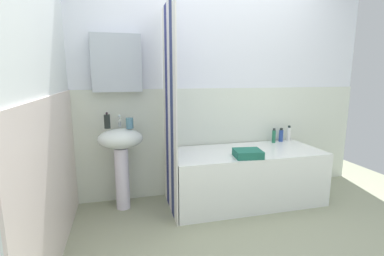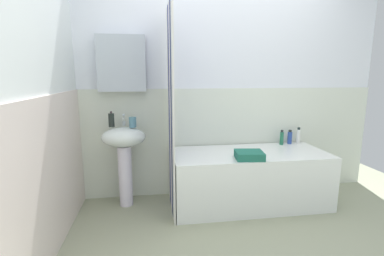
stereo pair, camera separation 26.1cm
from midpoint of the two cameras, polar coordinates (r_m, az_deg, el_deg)
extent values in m
cube|color=#969B7D|center=(2.43, 11.95, -23.78)|extent=(4.80, 5.60, 0.04)
cube|color=white|center=(3.19, 2.57, 8.10)|extent=(3.60, 0.05, 2.40)
cube|color=silver|center=(3.24, 2.65, -2.57)|extent=(3.60, 0.02, 1.20)
cube|color=silver|center=(2.96, -17.59, 12.45)|extent=(0.48, 0.12, 0.56)
cube|color=white|center=(2.22, -31.39, 5.42)|extent=(0.05, 1.81, 2.40)
cube|color=silver|center=(2.33, -29.16, -9.35)|extent=(0.02, 1.81, 1.20)
cylinder|color=white|center=(2.99, -16.48, -9.88)|extent=(0.14, 0.14, 0.63)
ellipsoid|color=white|center=(2.88, -16.92, -2.11)|extent=(0.44, 0.34, 0.20)
cylinder|color=silver|center=(2.95, -16.97, 0.68)|extent=(0.03, 0.03, 0.05)
cylinder|color=silver|center=(2.89, -17.07, 1.58)|extent=(0.02, 0.10, 0.02)
sphere|color=silver|center=(2.94, -17.06, 2.31)|extent=(0.03, 0.03, 0.03)
cylinder|color=#222A26|center=(2.90, -19.37, 1.23)|extent=(0.06, 0.06, 0.14)
sphere|color=#2B1D24|center=(2.89, -19.47, 2.81)|extent=(0.02, 0.02, 0.02)
cylinder|color=teal|center=(2.83, -15.17, 0.93)|extent=(0.07, 0.07, 0.11)
cube|color=white|center=(3.07, 8.36, -9.66)|extent=(1.59, 0.69, 0.56)
cube|color=white|center=(2.42, -6.54, 2.46)|extent=(0.01, 0.14, 2.00)
cube|color=navy|center=(2.56, -6.97, 2.89)|extent=(0.01, 0.14, 2.00)
cube|color=white|center=(2.69, -7.36, 3.27)|extent=(0.01, 0.14, 2.00)
cube|color=navy|center=(2.83, -7.71, 3.61)|extent=(0.01, 0.14, 2.00)
cube|color=white|center=(2.96, -8.03, 3.93)|extent=(0.01, 0.14, 2.00)
cylinder|color=white|center=(3.54, 17.11, -1.23)|extent=(0.05, 0.05, 0.16)
cylinder|color=#1A2928|center=(3.52, 17.19, 0.25)|extent=(0.03, 0.03, 0.02)
cylinder|color=#2C4A9D|center=(3.48, 15.62, -1.55)|extent=(0.05, 0.05, 0.14)
cylinder|color=#212624|center=(3.46, 15.69, -0.23)|extent=(0.04, 0.04, 0.02)
cylinder|color=#25714F|center=(3.39, 14.21, -1.71)|extent=(0.04, 0.04, 0.15)
cylinder|color=#262B2C|center=(3.37, 14.27, -0.29)|extent=(0.03, 0.03, 0.02)
cube|color=#216755|center=(2.75, 8.63, -5.19)|extent=(0.29, 0.25, 0.07)
camera|label=1|loc=(0.13, -92.86, -0.54)|focal=26.23mm
camera|label=2|loc=(0.13, 87.14, 0.54)|focal=26.23mm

